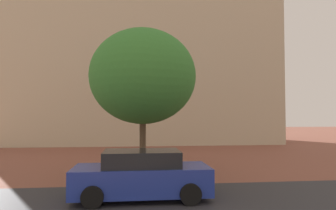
# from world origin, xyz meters

# --- Properties ---
(ground_plane) EXTENTS (120.00, 120.00, 0.00)m
(ground_plane) POSITION_xyz_m (0.00, 10.00, 0.00)
(ground_plane) COLOR brown
(landmark_building) EXTENTS (26.97, 10.52, 31.74)m
(landmark_building) POSITION_xyz_m (-1.16, 30.66, 9.42)
(landmark_building) COLOR beige
(landmark_building) RESTS_ON ground_plane
(car_blue) EXTENTS (4.25, 1.96, 1.51)m
(car_blue) POSITION_xyz_m (-1.45, 9.22, 0.73)
(car_blue) COLOR #23389E
(car_blue) RESTS_ON ground_plane
(tree_curb_far) EXTENTS (4.59, 4.59, 6.39)m
(tree_curb_far) POSITION_xyz_m (-1.33, 12.61, 4.32)
(tree_curb_far) COLOR brown
(tree_curb_far) RESTS_ON ground_plane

